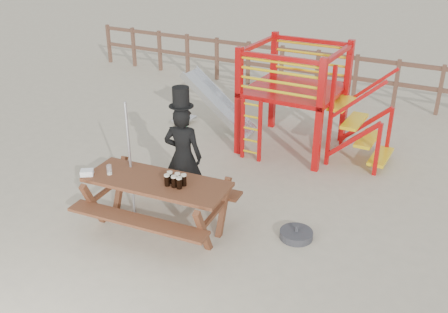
# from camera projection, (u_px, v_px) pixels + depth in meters

# --- Properties ---
(ground) EXTENTS (60.00, 60.00, 0.00)m
(ground) POSITION_uv_depth(u_px,v_px,m) (186.00, 230.00, 7.43)
(ground) COLOR #BAAD90
(ground) RESTS_ON ground
(back_fence) EXTENTS (15.09, 0.09, 1.20)m
(back_fence) POSITION_uv_depth(u_px,v_px,m) (336.00, 70.00, 12.64)
(back_fence) COLOR brown
(back_fence) RESTS_ON ground
(playground_fort) EXTENTS (4.71, 1.84, 2.10)m
(playground_fort) POSITION_uv_depth(u_px,v_px,m) (290.00, 96.00, 9.74)
(playground_fort) COLOR #B70C0C
(playground_fort) RESTS_ON ground
(picnic_table) EXTENTS (2.23, 1.65, 0.81)m
(picnic_table) POSITION_uv_depth(u_px,v_px,m) (158.00, 198.00, 7.24)
(picnic_table) COLOR brown
(picnic_table) RESTS_ON ground
(man_with_hat) EXTENTS (0.68, 0.53, 1.96)m
(man_with_hat) POSITION_uv_depth(u_px,v_px,m) (183.00, 154.00, 7.76)
(man_with_hat) COLOR black
(man_with_hat) RESTS_ON ground
(metal_pole) EXTENTS (0.04, 0.04, 1.84)m
(metal_pole) POSITION_uv_depth(u_px,v_px,m) (130.00, 160.00, 7.46)
(metal_pole) COLOR #B2B2B7
(metal_pole) RESTS_ON ground
(parasol_base) EXTENTS (0.48, 0.48, 0.20)m
(parasol_base) POSITION_uv_depth(u_px,v_px,m) (296.00, 234.00, 7.21)
(parasol_base) COLOR #333337
(parasol_base) RESTS_ON ground
(paper_bag) EXTENTS (0.23, 0.22, 0.08)m
(paper_bag) POSITION_uv_depth(u_px,v_px,m) (87.00, 173.00, 7.24)
(paper_bag) COLOR white
(paper_bag) RESTS_ON picnic_table
(stout_pints) EXTENTS (0.29, 0.20, 0.17)m
(stout_pints) POSITION_uv_depth(u_px,v_px,m) (175.00, 180.00, 6.93)
(stout_pints) COLOR black
(stout_pints) RESTS_ON picnic_table
(empty_glasses) EXTENTS (0.08, 0.08, 0.15)m
(empty_glasses) POSITION_uv_depth(u_px,v_px,m) (109.00, 170.00, 7.25)
(empty_glasses) COLOR silver
(empty_glasses) RESTS_ON picnic_table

